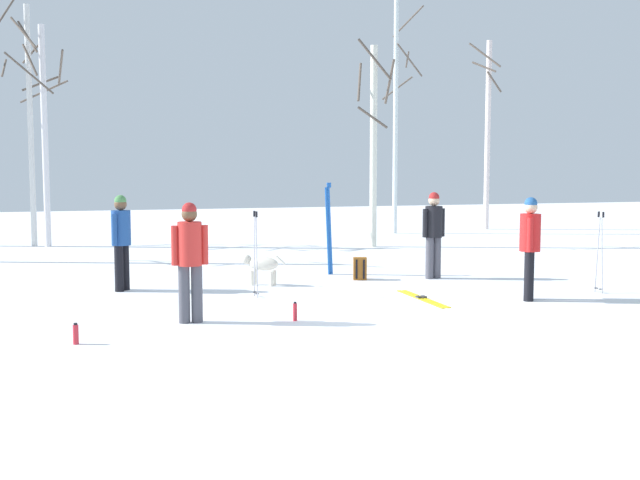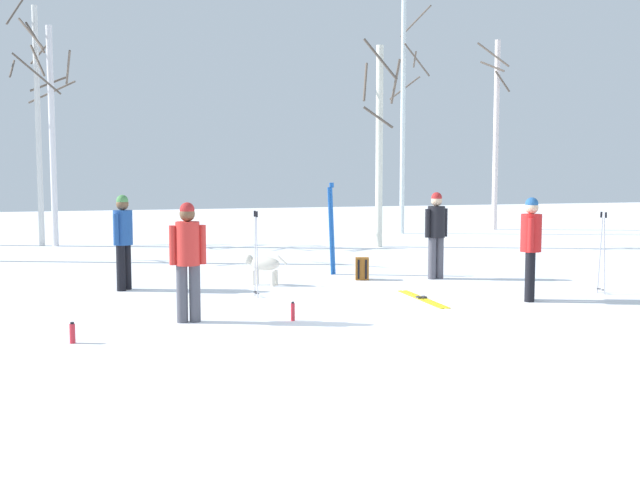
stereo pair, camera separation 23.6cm
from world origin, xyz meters
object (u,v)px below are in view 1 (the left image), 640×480
at_px(ski_pair_planted_0, 329,229).
at_px(ski_poles_0, 256,251).
at_px(ski_poles_1, 600,250).
at_px(backpack_1, 360,269).
at_px(person_3, 530,242).
at_px(birch_tree_5, 396,109).
at_px(ski_pair_lying_0, 422,298).
at_px(birch_tree_6, 488,132).
at_px(dog, 261,265).
at_px(water_bottle_1, 76,334).
at_px(person_2, 190,254).
at_px(birch_tree_4, 374,141).
at_px(birch_tree_2, 30,119).
at_px(water_bottle_0, 295,312).
at_px(person_0, 121,236).
at_px(birch_tree_3, 44,128).
at_px(person_1, 434,229).

xyz_separation_m(ski_pair_planted_0, ski_poles_0, (-2.04, -2.27, -0.16)).
distance_m(ski_poles_1, backpack_1, 4.46).
distance_m(person_3, birch_tree_5, 13.46).
relative_size(ski_pair_lying_0, ski_poles_0, 1.23).
bearing_deg(birch_tree_6, ski_poles_0, -133.15).
height_order(dog, water_bottle_1, dog).
bearing_deg(person_2, birch_tree_4, 55.18).
bearing_deg(ski_pair_lying_0, birch_tree_2, 120.76).
distance_m(ski_pair_lying_0, water_bottle_1, 5.82).
relative_size(dog, birch_tree_4, 0.13).
bearing_deg(water_bottle_0, person_3, 7.15).
bearing_deg(person_0, ski_pair_planted_0, 12.00).
bearing_deg(birch_tree_5, birch_tree_3, -173.81).
bearing_deg(water_bottle_1, ski_poles_0, 43.62).
height_order(ski_pair_planted_0, ski_poles_1, ski_pair_planted_0).
distance_m(person_3, birch_tree_2, 14.68).
height_order(ski_poles_1, birch_tree_2, birch_tree_2).
distance_m(ski_poles_1, birch_tree_2, 15.45).
bearing_deg(person_3, ski_poles_1, 11.17).
bearing_deg(ski_pair_lying_0, ski_pair_planted_0, 99.88).
relative_size(ski_poles_0, ski_poles_1, 1.03).
xyz_separation_m(person_2, birch_tree_3, (-2.32, 11.76, 2.28)).
xyz_separation_m(person_3, ski_pair_planted_0, (-2.22, 3.93, -0.04)).
height_order(water_bottle_0, birch_tree_5, birch_tree_5).
bearing_deg(ski_poles_1, person_0, 161.24).
relative_size(person_2, backpack_1, 3.90).
xyz_separation_m(ski_poles_0, birch_tree_4, (4.93, 7.19, 2.14)).
height_order(person_0, birch_tree_6, birch_tree_6).
bearing_deg(birch_tree_6, birch_tree_3, -173.10).
distance_m(person_3, birch_tree_6, 15.12).
bearing_deg(person_3, water_bottle_1, -171.01).
bearing_deg(birch_tree_6, birch_tree_5, -171.04).
distance_m(person_0, water_bottle_1, 4.34).
xyz_separation_m(backpack_1, water_bottle_0, (-2.32, -3.59, -0.08)).
bearing_deg(backpack_1, birch_tree_3, 125.61).
xyz_separation_m(ski_pair_lying_0, birch_tree_6, (8.33, 12.72, 3.41)).
bearing_deg(person_1, backpack_1, 168.83).
bearing_deg(person_1, birch_tree_2, 131.12).
xyz_separation_m(person_1, water_bottle_1, (-6.78, -3.92, -0.85)).
height_order(person_2, person_3, same).
bearing_deg(ski_poles_1, water_bottle_1, -170.61).
distance_m(ski_poles_1, water_bottle_0, 5.89).
xyz_separation_m(backpack_1, birch_tree_2, (-6.46, 8.77, 3.29)).
xyz_separation_m(ski_pair_planted_0, birch_tree_4, (2.88, 4.92, 1.98)).
distance_m(person_2, birch_tree_6, 18.46).
bearing_deg(person_3, person_2, -178.01).
bearing_deg(birch_tree_3, birch_tree_5, 6.19).
height_order(water_bottle_1, birch_tree_2, birch_tree_2).
height_order(person_0, ski_pair_planted_0, ski_pair_planted_0).
distance_m(birch_tree_2, birch_tree_6, 15.08).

